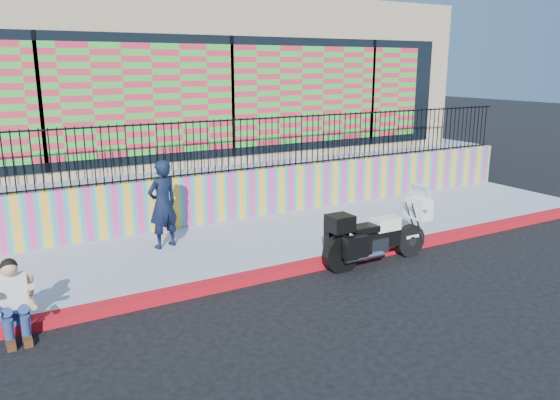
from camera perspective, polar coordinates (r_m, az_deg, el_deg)
ground at (r=10.17m, az=5.25°, el=-6.79°), size 90.00×90.00×0.00m
red_curb at (r=10.15m, az=5.26°, el=-6.39°), size 16.00×0.30×0.15m
sidewalk at (r=11.46m, az=0.53°, el=-3.93°), size 16.00×3.00×0.15m
mural_wall at (r=12.65m, az=-3.12°, el=0.70°), size 16.00×0.20×1.10m
metal_fence at (r=12.44m, az=-3.19°, el=5.86°), size 15.80×0.04×1.20m
elevated_platform at (r=17.29m, az=-10.76°, el=3.79°), size 16.00×10.00×1.25m
storefront_building at (r=16.83m, az=-10.91°, el=12.51°), size 14.00×8.06×4.00m
police_motorcycle at (r=10.16m, az=9.96°, el=-3.47°), size 2.25×0.74×1.40m
police_officer at (r=10.65m, az=-12.16°, el=-0.43°), size 0.72×0.57×1.71m
seated_man at (r=8.21m, az=-26.02°, el=-10.01°), size 0.54×0.71×1.06m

